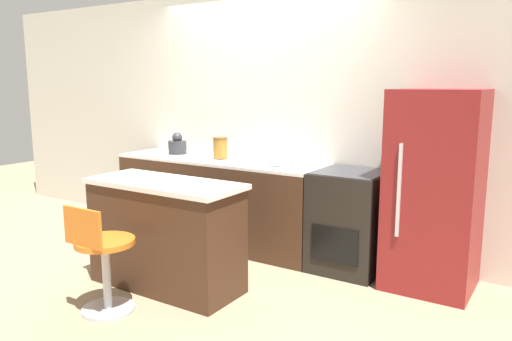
# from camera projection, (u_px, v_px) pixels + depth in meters

# --- Properties ---
(ground_plane) EXTENTS (14.00, 14.00, 0.00)m
(ground_plane) POSITION_uv_depth(u_px,v_px,m) (227.00, 256.00, 4.82)
(ground_plane) COLOR #998466
(wall_back) EXTENTS (8.00, 0.06, 2.60)m
(wall_back) POSITION_uv_depth(u_px,v_px,m) (265.00, 118.00, 5.16)
(wall_back) COLOR beige
(wall_back) RESTS_ON ground_plane
(back_counter) EXTENTS (2.27, 0.63, 0.89)m
(back_counter) POSITION_uv_depth(u_px,v_px,m) (219.00, 201.00, 5.20)
(back_counter) COLOR #422819
(back_counter) RESTS_ON ground_plane
(kitchen_island) EXTENTS (1.31, 0.55, 0.89)m
(kitchen_island) POSITION_uv_depth(u_px,v_px,m) (166.00, 234.00, 4.04)
(kitchen_island) COLOR #422819
(kitchen_island) RESTS_ON ground_plane
(oven_range) EXTENTS (0.60, 0.64, 0.89)m
(oven_range) POSITION_uv_depth(u_px,v_px,m) (349.00, 221.00, 4.44)
(oven_range) COLOR black
(oven_range) RESTS_ON ground_plane
(refrigerator) EXTENTS (0.68, 0.67, 1.61)m
(refrigerator) POSITION_uv_depth(u_px,v_px,m) (434.00, 191.00, 3.99)
(refrigerator) COLOR maroon
(refrigerator) RESTS_ON ground_plane
(stool_chair) EXTENTS (0.43, 0.43, 0.81)m
(stool_chair) POSITION_uv_depth(u_px,v_px,m) (103.00, 260.00, 3.59)
(stool_chair) COLOR #B7B7BC
(stool_chair) RESTS_ON ground_plane
(kettle) EXTENTS (0.20, 0.20, 0.23)m
(kettle) POSITION_uv_depth(u_px,v_px,m) (177.00, 145.00, 5.42)
(kettle) COLOR #333338
(kettle) RESTS_ON back_counter
(mixing_bowl) EXTENTS (0.27, 0.27, 0.07)m
(mixing_bowl) POSITION_uv_depth(u_px,v_px,m) (284.00, 160.00, 4.72)
(mixing_bowl) COLOR white
(mixing_bowl) RESTS_ON back_counter
(canister_jar) EXTENTS (0.15, 0.15, 0.21)m
(canister_jar) POSITION_uv_depth(u_px,v_px,m) (220.00, 148.00, 5.11)
(canister_jar) COLOR #9E6623
(canister_jar) RESTS_ON back_counter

